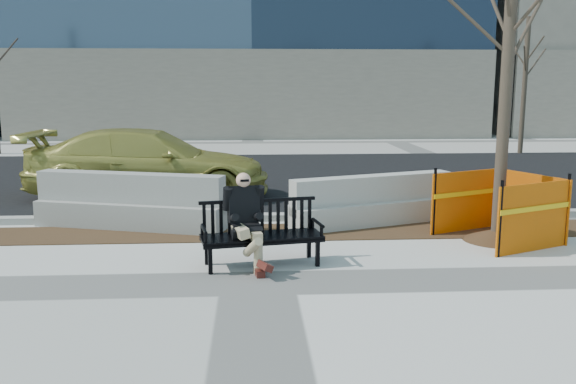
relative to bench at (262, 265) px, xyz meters
name	(u,v)px	position (x,y,z in m)	size (l,w,h in m)	color
ground	(258,283)	(-0.07, -0.75, 0.00)	(120.00, 120.00, 0.00)	beige
mulch_strip	(256,233)	(-0.07, 1.85, 0.00)	(40.00, 1.20, 0.02)	#47301C
asphalt_street	(254,177)	(-0.07, 8.05, 0.00)	(60.00, 10.40, 0.01)	black
curb	(255,217)	(-0.07, 2.80, 0.06)	(60.00, 0.25, 0.12)	#9E9B93
bench	(262,265)	(0.00, 0.00, 0.00)	(1.70, 0.61, 0.90)	black
seated_man	(246,265)	(-0.23, 0.01, 0.00)	(0.55, 0.92, 1.29)	black
tree_fence	(496,240)	(3.80, 1.13, 0.00)	(2.27, 2.27, 5.66)	#EC6104
sedan	(150,197)	(-2.38, 5.23, 0.00)	(2.12, 5.23, 1.52)	#A29A40
jersey_barrier_left	(132,227)	(-2.25, 2.39, 0.00)	(3.39, 0.68, 0.97)	gray
jersey_barrier_right	(372,224)	(2.03, 2.39, 0.00)	(3.12, 0.62, 0.89)	#A8A59D
far_tree_right	(520,153)	(9.62, 13.16, 0.00)	(1.92, 1.92, 5.20)	#463A2D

